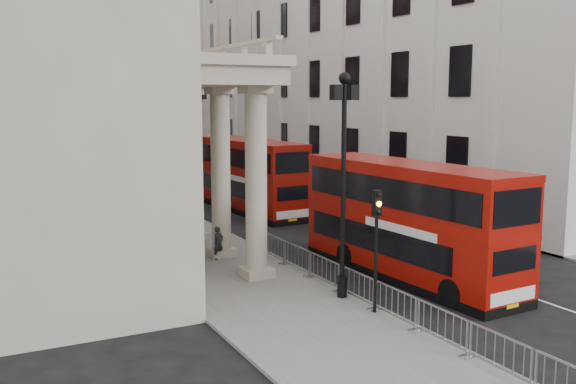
% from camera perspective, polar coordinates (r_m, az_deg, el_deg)
% --- Properties ---
extents(ground, '(260.00, 260.00, 0.00)m').
position_cam_1_polar(ground, '(21.78, 11.88, -12.03)').
color(ground, black).
rests_on(ground, ground).
extents(sidewalk_west, '(6.00, 140.00, 0.12)m').
position_cam_1_polar(sidewalk_west, '(47.44, -14.61, -0.98)').
color(sidewalk_west, slate).
rests_on(sidewalk_west, ground).
extents(sidewalk_east, '(3.00, 140.00, 0.12)m').
position_cam_1_polar(sidewalk_east, '(53.41, 2.91, 0.30)').
color(sidewalk_east, slate).
rests_on(sidewalk_east, ground).
extents(kerb, '(0.20, 140.00, 0.14)m').
position_cam_1_polar(kerb, '(48.15, -11.19, -0.72)').
color(kerb, slate).
rests_on(kerb, ground).
extents(portico_building, '(9.00, 28.00, 12.00)m').
position_cam_1_polar(portico_building, '(33.89, -22.96, 5.12)').
color(portico_building, '#A49C8A').
rests_on(portico_building, ground).
extents(east_building, '(8.00, 55.00, 25.00)m').
position_cam_1_polar(east_building, '(56.11, 4.23, 13.41)').
color(east_building, silver).
rests_on(east_building, ground).
extents(monument_column, '(8.00, 8.00, 54.20)m').
position_cam_1_polar(monument_column, '(109.76, -17.50, 12.38)').
color(monument_column, '#60605E').
rests_on(monument_column, ground).
extents(lamp_post_south, '(1.05, 0.44, 8.32)m').
position_cam_1_polar(lamp_post_south, '(23.49, 4.96, 1.94)').
color(lamp_post_south, black).
rests_on(lamp_post_south, sidewalk_west).
extents(lamp_post_mid, '(1.05, 0.44, 8.32)m').
position_cam_1_polar(lamp_post_mid, '(37.95, -8.01, 4.32)').
color(lamp_post_mid, black).
rests_on(lamp_post_mid, sidewalk_west).
extents(lamp_post_north, '(1.05, 0.44, 8.32)m').
position_cam_1_polar(lamp_post_north, '(53.30, -13.70, 5.30)').
color(lamp_post_north, black).
rests_on(lamp_post_north, sidewalk_west).
extents(traffic_light, '(0.28, 0.33, 4.30)m').
position_cam_1_polar(traffic_light, '(22.16, 7.89, -3.22)').
color(traffic_light, black).
rests_on(traffic_light, sidewalk_west).
extents(crowd_barriers, '(0.50, 18.75, 1.10)m').
position_cam_1_polar(crowd_barriers, '(23.04, 7.73, -9.02)').
color(crowd_barriers, gray).
rests_on(crowd_barriers, sidewalk_west).
extents(bus_near, '(3.35, 11.40, 4.86)m').
position_cam_1_polar(bus_near, '(27.28, 10.56, -2.31)').
color(bus_near, '#8F0D06').
rests_on(bus_near, ground).
extents(bus_far, '(3.25, 11.22, 4.79)m').
position_cam_1_polar(bus_far, '(42.65, -3.35, 1.58)').
color(bus_far, '#8B0D06').
rests_on(bus_far, ground).
extents(pedestrian_a, '(0.65, 0.55, 1.54)m').
position_cam_1_polar(pedestrian_a, '(29.84, -6.21, -4.54)').
color(pedestrian_a, black).
rests_on(pedestrian_a, sidewalk_west).
extents(pedestrian_b, '(0.81, 0.67, 1.52)m').
position_cam_1_polar(pedestrian_b, '(33.33, -12.78, -3.35)').
color(pedestrian_b, black).
rests_on(pedestrian_b, sidewalk_west).
extents(pedestrian_c, '(0.89, 0.61, 1.75)m').
position_cam_1_polar(pedestrian_c, '(37.31, -10.86, -1.88)').
color(pedestrian_c, black).
rests_on(pedestrian_c, sidewalk_west).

